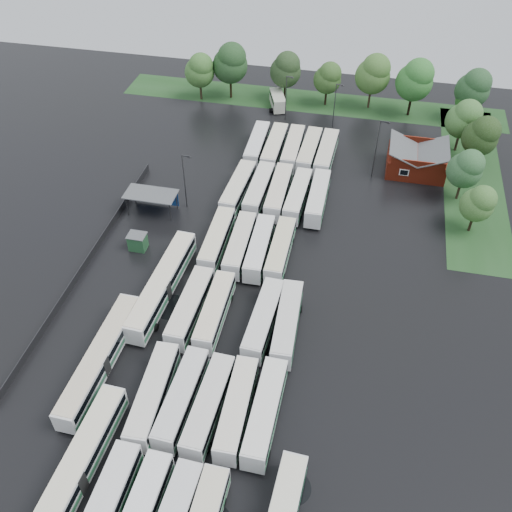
# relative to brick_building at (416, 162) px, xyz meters

# --- Properties ---
(ground) EXTENTS (160.00, 160.00, 0.00)m
(ground) POSITION_rel_brick_building_xyz_m (-24.00, -42.77, -1.87)
(ground) COLOR black
(ground) RESTS_ON ground
(brick_building) EXTENTS (10.07, 8.60, 5.39)m
(brick_building) POSITION_rel_brick_building_xyz_m (0.00, 0.00, 0.00)
(brick_building) COLOR maroon
(brick_building) RESTS_ON ground
(wash_shed) EXTENTS (8.20, 4.20, 3.58)m
(wash_shed) POSITION_rel_brick_building_xyz_m (-41.20, -20.74, 1.12)
(wash_shed) COLOR #2D2D30
(wash_shed) RESTS_ON ground
(utility_hut) EXTENTS (2.70, 2.20, 2.62)m
(utility_hut) POSITION_rel_brick_building_xyz_m (-40.20, -30.17, -0.55)
(utility_hut) COLOR #1F4D29
(utility_hut) RESTS_ON ground
(grass_strip_north) EXTENTS (80.00, 10.00, 0.01)m
(grass_strip_north) POSITION_rel_brick_building_xyz_m (-22.00, 22.03, -1.86)
(grass_strip_north) COLOR #1C421A
(grass_strip_north) RESTS_ON ground
(grass_strip_east) EXTENTS (10.00, 50.00, 0.01)m
(grass_strip_east) POSITION_rel_brick_building_xyz_m (10.00, 0.03, -1.86)
(grass_strip_east) COLOR #1C421A
(grass_strip_east) RESTS_ON ground
(west_fence) EXTENTS (0.10, 50.00, 1.20)m
(west_fence) POSITION_rel_brick_building_xyz_m (-46.20, -34.77, -1.27)
(west_fence) COLOR #2D2D30
(west_fence) RESTS_ON ground
(bus_r0c0) EXTENTS (2.79, 12.77, 3.55)m
(bus_r0c0) POSITION_rel_brick_building_xyz_m (-28.49, -68.65, 0.09)
(bus_r0c0) COLOR silver
(bus_r0c0) RESTS_ON ground
(bus_r1c0) EXTENTS (3.34, 12.97, 3.58)m
(bus_r1c0) POSITION_rel_brick_building_xyz_m (-28.43, -55.48, 0.10)
(bus_r1c0) COLOR silver
(bus_r1c0) RESTS_ON ground
(bus_r1c1) EXTENTS (2.99, 12.51, 3.46)m
(bus_r1c1) POSITION_rel_brick_building_xyz_m (-25.19, -55.14, 0.04)
(bus_r1c1) COLOR silver
(bus_r1c1) RESTS_ON ground
(bus_r1c2) EXTENTS (3.06, 12.52, 3.46)m
(bus_r1c2) POSITION_rel_brick_building_xyz_m (-21.96, -55.42, 0.04)
(bus_r1c2) COLOR silver
(bus_r1c2) RESTS_ON ground
(bus_r1c3) EXTENTS (2.93, 12.40, 3.43)m
(bus_r1c3) POSITION_rel_brick_building_xyz_m (-18.81, -55.11, 0.02)
(bus_r1c3) COLOR silver
(bus_r1c3) RESTS_ON ground
(bus_r1c4) EXTENTS (2.82, 12.81, 3.56)m
(bus_r1c4) POSITION_rel_brick_building_xyz_m (-15.64, -54.92, 0.09)
(bus_r1c4) COLOR silver
(bus_r1c4) RESTS_ON ground
(bus_r2c0) EXTENTS (2.99, 12.75, 3.53)m
(bus_r2c0) POSITION_rel_brick_building_xyz_m (-28.36, -41.72, 0.08)
(bus_r2c0) COLOR silver
(bus_r2c0) RESTS_ON ground
(bus_r2c1) EXTENTS (2.77, 12.38, 3.44)m
(bus_r2c1) POSITION_rel_brick_building_xyz_m (-25.06, -41.70, 0.02)
(bus_r2c1) COLOR silver
(bus_r2c1) RESTS_ON ground
(bus_r2c3) EXTENTS (3.20, 12.59, 3.48)m
(bus_r2c3) POSITION_rel_brick_building_xyz_m (-18.63, -41.72, 0.05)
(bus_r2c3) COLOR silver
(bus_r2c3) RESTS_ON ground
(bus_r2c4) EXTENTS (3.24, 12.75, 3.52)m
(bus_r2c4) POSITION_rel_brick_building_xyz_m (-15.56, -41.65, 0.07)
(bus_r2c4) COLOR silver
(bus_r2c4) RESTS_ON ground
(bus_r3c0) EXTENTS (2.87, 12.54, 3.48)m
(bus_r3c0) POSITION_rel_brick_building_xyz_m (-28.55, -27.89, 0.05)
(bus_r3c0) COLOR silver
(bus_r3c0) RESTS_ON ground
(bus_r3c1) EXTENTS (2.93, 12.44, 3.45)m
(bus_r3c1) POSITION_rel_brick_building_xyz_m (-25.01, -28.23, 0.03)
(bus_r3c1) COLOR silver
(bus_r3c1) RESTS_ON ground
(bus_r3c2) EXTENTS (2.95, 12.40, 3.43)m
(bus_r3c2) POSITION_rel_brick_building_xyz_m (-22.04, -28.29, 0.02)
(bus_r3c2) COLOR silver
(bus_r3c2) RESTS_ON ground
(bus_r3c3) EXTENTS (2.65, 12.28, 3.42)m
(bus_r3c3) POSITION_rel_brick_building_xyz_m (-18.97, -28.10, 0.01)
(bus_r3c3) COLOR silver
(bus_r3c3) RESTS_ON ground
(bus_r4c0) EXTENTS (3.32, 12.93, 3.57)m
(bus_r4c0) POSITION_rel_brick_building_xyz_m (-28.58, -14.60, 0.10)
(bus_r4c0) COLOR silver
(bus_r4c0) RESTS_ON ground
(bus_r4c1) EXTENTS (2.91, 12.66, 3.51)m
(bus_r4c1) POSITION_rel_brick_building_xyz_m (-25.16, -14.17, 0.07)
(bus_r4c1) COLOR silver
(bus_r4c1) RESTS_ON ground
(bus_r4c2) EXTENTS (2.92, 12.98, 3.60)m
(bus_r4c2) POSITION_rel_brick_building_xyz_m (-21.86, -14.24, 0.12)
(bus_r4c2) COLOR silver
(bus_r4c2) RESTS_ON ground
(bus_r4c3) EXTENTS (2.99, 12.43, 3.44)m
(bus_r4c3) POSITION_rel_brick_building_xyz_m (-18.68, -14.45, 0.03)
(bus_r4c3) COLOR silver
(bus_r4c3) RESTS_ON ground
(bus_r4c4) EXTENTS (2.72, 12.58, 3.50)m
(bus_r4c4) POSITION_rel_brick_building_xyz_m (-15.41, -14.31, 0.06)
(bus_r4c4) COLOR silver
(bus_r4c4) RESTS_ON ground
(bus_r5c0) EXTENTS (2.96, 12.56, 3.48)m
(bus_r5c0) POSITION_rel_brick_building_xyz_m (-28.49, -0.49, 0.05)
(bus_r5c0) COLOR silver
(bus_r5c0) RESTS_ON ground
(bus_r5c1) EXTENTS (2.75, 12.89, 3.59)m
(bus_r5c1) POSITION_rel_brick_building_xyz_m (-25.17, -0.79, 0.11)
(bus_r5c1) COLOR silver
(bus_r5c1) RESTS_ON ground
(bus_r5c2) EXTENTS (2.83, 12.59, 3.49)m
(bus_r5c2) POSITION_rel_brick_building_xyz_m (-21.88, -0.43, 0.06)
(bus_r5c2) COLOR silver
(bus_r5c2) RESTS_ON ground
(bus_r5c3) EXTENTS (3.06, 12.68, 3.51)m
(bus_r5c3) POSITION_rel_brick_building_xyz_m (-18.84, -0.63, 0.06)
(bus_r5c3) COLOR silver
(bus_r5c3) RESTS_ON ground
(bus_r5c4) EXTENTS (3.08, 12.86, 3.56)m
(bus_r5c4) POSITION_rel_brick_building_xyz_m (-15.75, -0.82, 0.09)
(bus_r5c4) COLOR silver
(bus_r5c4) RESTS_ON ground
(artic_bus_west_a) EXTENTS (3.39, 19.24, 3.55)m
(artic_bus_west_a) POSITION_rel_brick_building_xyz_m (-32.91, -65.82, 0.11)
(artic_bus_west_a) COLOR silver
(artic_bus_west_a) RESTS_ON ground
(artic_bus_west_b) EXTENTS (3.58, 19.43, 3.59)m
(artic_bus_west_b) POSITION_rel_brick_building_xyz_m (-33.28, -38.55, 0.12)
(artic_bus_west_b) COLOR silver
(artic_bus_west_b) RESTS_ON ground
(artic_bus_west_c) EXTENTS (3.04, 18.78, 3.47)m
(artic_bus_west_c) POSITION_rel_brick_building_xyz_m (-36.37, -51.96, 0.06)
(artic_bus_west_c) COLOR silver
(artic_bus_west_c) RESTS_ON ground
(minibus) EXTENTS (4.52, 7.09, 2.91)m
(minibus) POSITION_rel_brick_building_xyz_m (-28.19, 17.98, -0.25)
(minibus) COLOR beige
(minibus) RESTS_ON ground
(tree_north_0) EXTENTS (6.14, 6.14, 10.18)m
(tree_north_0) POSITION_rel_brick_building_xyz_m (-44.53, 18.01, 4.68)
(tree_north_0) COLOR #332719
(tree_north_0) RESTS_ON ground
(tree_north_1) EXTENTS (7.26, 7.26, 12.02)m
(tree_north_1) POSITION_rel_brick_building_xyz_m (-38.55, 20.18, 5.87)
(tree_north_1) COLOR black
(tree_north_1) RESTS_ON ground
(tree_north_2) EXTENTS (6.39, 6.39, 10.59)m
(tree_north_2) POSITION_rel_brick_building_xyz_m (-27.22, 21.56, 4.95)
(tree_north_2) COLOR black
(tree_north_2) RESTS_ON ground
(tree_north_3) EXTENTS (5.66, 5.66, 9.37)m
(tree_north_3) POSITION_rel_brick_building_xyz_m (-18.47, 21.21, 4.16)
(tree_north_3) COLOR black
(tree_north_3) RESTS_ON ground
(tree_north_4) EXTENTS (7.01, 7.01, 11.61)m
(tree_north_4) POSITION_rel_brick_building_xyz_m (-9.56, 21.88, 5.60)
(tree_north_4) COLOR #3B2A1D
(tree_north_4) RESTS_ON ground
(tree_north_5) EXTENTS (7.27, 7.27, 12.03)m
(tree_north_5) POSITION_rel_brick_building_xyz_m (-1.39, 20.37, 5.88)
(tree_north_5) COLOR black
(tree_north_5) RESTS_ON ground
(tree_north_6) EXTENTS (6.64, 6.64, 10.99)m
(tree_north_6) POSITION_rel_brick_building_xyz_m (9.73, 20.58, 5.20)
(tree_north_6) COLOR black
(tree_north_6) RESTS_ON ground
(tree_east_0) EXTENTS (5.14, 5.14, 8.50)m
(tree_east_0) POSITION_rel_brick_building_xyz_m (8.68, -15.27, 3.60)
(tree_east_0) COLOR black
(tree_east_0) RESTS_ON ground
(tree_east_1) EXTENTS (5.70, 5.70, 9.45)m
(tree_east_1) POSITION_rel_brick_building_xyz_m (7.15, -6.98, 4.21)
(tree_east_1) COLOR black
(tree_east_1) RESTS_ON ground
(tree_east_2) EXTENTS (6.17, 6.17, 10.21)m
(tree_east_2) POSITION_rel_brick_building_xyz_m (10.12, 3.19, 4.70)
(tree_east_2) COLOR black
(tree_east_2) RESTS_ON ground
(tree_east_3) EXTENTS (6.23, 6.23, 10.32)m
(tree_east_3) POSITION_rel_brick_building_xyz_m (7.50, 8.56, 4.77)
(tree_east_3) COLOR #35291D
(tree_east_3) RESTS_ON ground
(tree_east_4) EXTENTS (4.73, 4.73, 7.83)m
(tree_east_4) POSITION_rel_brick_building_xyz_m (9.27, 19.87, 3.17)
(tree_east_4) COLOR black
(tree_east_4) RESTS_ON ground
(lamp_post_ne) EXTENTS (1.67, 0.32, 10.82)m
(lamp_post_ne) POSITION_rel_brick_building_xyz_m (-7.13, -3.32, 4.42)
(lamp_post_ne) COLOR #2D2D30
(lamp_post_ne) RESTS_ON ground
(lamp_post_nw) EXTENTS (1.52, 0.30, 9.86)m
(lamp_post_nw) POSITION_rel_brick_building_xyz_m (-36.11, -18.72, 3.86)
(lamp_post_nw) COLOR #2D2D30
(lamp_post_nw) RESTS_ON ground
(lamp_post_back_w) EXTENTS (1.41, 0.27, 9.15)m
(lamp_post_back_w) POSITION_rel_brick_building_xyz_m (-25.57, 13.34, 3.45)
(lamp_post_back_w) COLOR #2D2D30
(lamp_post_back_w) RESTS_ON ground
(lamp_post_back_e) EXTENTS (1.46, 0.28, 9.45)m
(lamp_post_back_e) POSITION_rel_brick_building_xyz_m (-15.85, 11.42, 3.62)
(lamp_post_back_e) COLOR #2D2D30
(lamp_post_back_e) RESTS_ON ground
(puddle_0) EXTENTS (6.34, 6.34, 0.01)m
(puddle_0) POSITION_rel_brick_building_xyz_m (-27.04, -61.38, -1.86)
(puddle_0) COLOR black
(puddle_0) RESTS_ON ground
(puddle_2) EXTENTS (4.66, 4.66, 0.01)m
(puddle_2) POSITION_rel_brick_building_xyz_m (-31.60, -40.56, -1.86)
(puddle_2) COLOR black
(puddle_2) RESTS_ON ground
(puddle_3) EXTENTS (4.41, 4.41, 0.01)m
(puddle_3) POSITION_rel_brick_building_xyz_m (-17.56, -43.74, -1.86)
(puddle_3) COLOR black
(puddle_3) RESTS_ON ground
(puddle_4) EXTENTS (3.75, 3.75, 0.01)m
(puddle_4) POSITION_rel_brick_building_xyz_m (-11.27, -61.80, -1.86)
(puddle_4) COLOR black
(puddle_4) RESTS_ON ground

